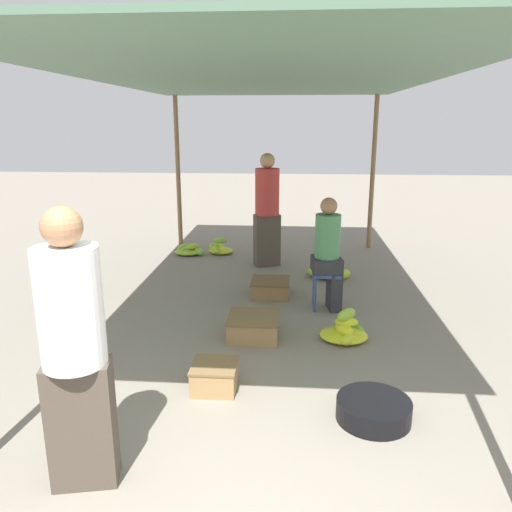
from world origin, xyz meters
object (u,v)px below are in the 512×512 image
Objects in this scene: shopper_walking_mid at (267,208)px; banana_pile_left_1 at (219,249)px; banana_pile_left_0 at (189,250)px; stool at (326,279)px; banana_pile_right_1 at (345,330)px; vendor_foreground at (74,348)px; vendor_seated at (329,252)px; crate_mid at (253,326)px; crate_far at (270,287)px; basin_black at (374,410)px; crate_near at (215,376)px; banana_pile_right_0 at (327,272)px.

banana_pile_left_1 is at bearing 141.84° from shopper_walking_mid.
stool is at bearing -47.76° from banana_pile_left_0.
stool is 0.95m from banana_pile_right_1.
vendor_foreground reaches higher than banana_pile_right_1.
vendor_seated reaches higher than crate_mid.
banana_pile_right_1 is 1.58m from crate_far.
banana_pile_left_0 is 1.71m from shopper_walking_mid.
basin_black is 1.47m from banana_pile_right_1.
vendor_foreground is 5.79m from banana_pile_left_1.
shopper_walking_mid is at bearing 114.37° from vendor_seated.
crate_near is 3.94m from shopper_walking_mid.
banana_pile_left_0 is 1.04× the size of banana_pile_left_1.
stool is at bearing 95.64° from basin_black.
vendor_seated reaches higher than crate_near.
crate_near is 0.22× the size of shopper_walking_mid.
vendor_seated is 0.78× the size of shopper_walking_mid.
banana_pile_right_0 is 2.18m from banana_pile_right_1.
banana_pile_right_0 reaches higher than basin_black.
stool is 0.89× the size of banana_pile_left_1.
stool is 0.83× the size of banana_pile_right_1.
crate_mid is 1.35m from crate_far.
banana_pile_left_1 is 3.90m from banana_pile_right_1.
crate_mid is (-1.04, 1.45, 0.04)m from basin_black.
banana_pile_right_0 is at bearing 92.02° from basin_black.
banana_pile_right_0 is 1.37m from shopper_walking_mid.
crate_near reaches higher than banana_pile_left_0.
banana_pile_right_1 is at bearing -61.79° from banana_pile_left_1.
banana_pile_left_1 is 1.38m from shopper_walking_mid.
vendor_foreground reaches higher than crate_near.
shopper_walking_mid reaches higher than banana_pile_right_0.
vendor_seated is 3.13m from banana_pile_left_1.
crate_near is (-1.16, -3.28, 0.03)m from banana_pile_right_0.
basin_black is 0.32× the size of shopper_walking_mid.
banana_pile_right_0 is (0.10, 1.28, -0.29)m from stool.
crate_near is at bearing -109.45° from banana_pile_right_0.
crate_mid reaches higher than crate_far.
vendor_seated is at bearing -31.70° from crate_far.
banana_pile_right_0 is 1.29× the size of crate_mid.
vendor_foreground is 3.22× the size of banana_pile_left_0.
stool is at bearing -66.14° from shopper_walking_mid.
banana_pile_right_1 is at bearing 42.35° from crate_near.
vendor_foreground is 1.57m from crate_near.
crate_far is at bearing 74.67° from vendor_foreground.
banana_pile_right_0 is 1.23× the size of banana_pile_right_1.
stool reaches higher than banana_pile_right_0.
shopper_walking_mid reaches higher than vendor_seated.
basin_black is 5.36m from banana_pile_left_0.
crate_near is at bearing -98.40° from crate_far.
banana_pile_right_1 reaches higher than banana_pile_left_1.
banana_pile_left_1 reaches higher than crate_far.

